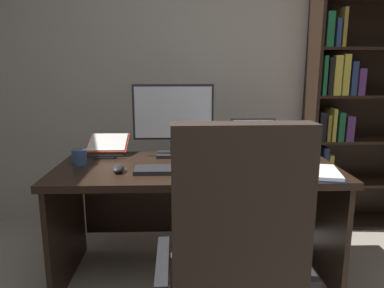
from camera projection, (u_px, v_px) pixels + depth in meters
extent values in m
cube|color=#B2ADA3|center=(214.00, 66.00, 2.93)|extent=(5.05, 0.12, 2.62)
cube|color=black|center=(196.00, 168.00, 2.11)|extent=(1.66, 0.73, 0.04)
cube|color=black|center=(67.00, 226.00, 2.16)|extent=(0.03, 0.67, 0.68)
cube|color=black|center=(323.00, 223.00, 2.21)|extent=(0.03, 0.67, 0.68)
cube|color=black|center=(194.00, 199.00, 2.51)|extent=(1.54, 0.03, 0.48)
cube|color=black|center=(311.00, 96.00, 2.77)|extent=(0.02, 0.30, 2.16)
cube|color=black|center=(362.00, 94.00, 2.93)|extent=(0.98, 0.01, 2.16)
cube|color=black|center=(358.00, 221.00, 3.01)|extent=(0.93, 0.28, 0.02)
cube|color=maroon|center=(312.00, 207.00, 2.92)|extent=(0.03, 0.18, 0.28)
cube|color=olive|center=(317.00, 211.00, 2.95)|extent=(0.06, 0.22, 0.19)
cube|color=navy|center=(326.00, 206.00, 2.94)|extent=(0.06, 0.22, 0.29)
cube|color=maroon|center=(332.00, 212.00, 2.95)|extent=(0.04, 0.22, 0.19)
cube|color=black|center=(362.00, 181.00, 2.94)|extent=(0.93, 0.28, 0.02)
cube|color=navy|center=(313.00, 170.00, 2.88)|extent=(0.03, 0.23, 0.21)
cube|color=navy|center=(320.00, 164.00, 2.87)|extent=(0.04, 0.23, 0.30)
cube|color=gold|center=(327.00, 168.00, 2.86)|extent=(0.03, 0.19, 0.24)
cube|color=black|center=(366.00, 140.00, 2.86)|extent=(0.93, 0.28, 0.02)
cube|color=black|center=(319.00, 126.00, 2.77)|extent=(0.05, 0.17, 0.23)
cube|color=olive|center=(324.00, 127.00, 2.80)|extent=(0.03, 0.22, 0.21)
cube|color=gold|center=(330.00, 124.00, 2.78)|extent=(0.03, 0.19, 0.25)
cube|color=#195633|center=(337.00, 126.00, 2.78)|extent=(0.05, 0.17, 0.22)
cube|color=#512D66|center=(345.00, 127.00, 2.80)|extent=(0.06, 0.20, 0.20)
cube|color=black|center=(371.00, 96.00, 2.79)|extent=(0.93, 0.28, 0.02)
cube|color=#195633|center=(320.00, 76.00, 2.71)|extent=(0.03, 0.21, 0.29)
cube|color=black|center=(326.00, 76.00, 2.71)|extent=(0.03, 0.21, 0.28)
cube|color=gold|center=(334.00, 75.00, 2.69)|extent=(0.06, 0.17, 0.29)
cube|color=gold|center=(341.00, 75.00, 2.71)|extent=(0.05, 0.20, 0.30)
cube|color=navy|center=(350.00, 78.00, 2.70)|extent=(0.04, 0.17, 0.25)
cube|color=#512D66|center=(357.00, 82.00, 2.72)|extent=(0.05, 0.20, 0.20)
cube|color=black|center=(376.00, 49.00, 2.71)|extent=(0.93, 0.28, 0.02)
cube|color=#195633|center=(325.00, 31.00, 2.65)|extent=(0.05, 0.23, 0.25)
cube|color=navy|center=(333.00, 34.00, 2.65)|extent=(0.03, 0.22, 0.20)
cube|color=olive|center=(340.00, 28.00, 2.64)|extent=(0.03, 0.20, 0.28)
cube|color=black|center=(381.00, 0.00, 2.64)|extent=(0.93, 0.28, 0.02)
cube|color=#2D231E|center=(230.00, 288.00, 1.49)|extent=(0.51, 0.49, 0.07)
cube|color=#2D231E|center=(241.00, 223.00, 1.21)|extent=(0.48, 0.11, 0.70)
cube|color=#232326|center=(163.00, 262.00, 1.45)|extent=(0.06, 0.38, 0.04)
cube|color=#232326|center=(297.00, 259.00, 1.47)|extent=(0.06, 0.38, 0.04)
cube|color=#232326|center=(174.00, 154.00, 2.33)|extent=(0.22, 0.16, 0.02)
cylinder|color=#232326|center=(174.00, 146.00, 2.32)|extent=(0.04, 0.04, 0.09)
cube|color=#232326|center=(173.00, 112.00, 2.28)|extent=(0.52, 0.02, 0.36)
cube|color=silver|center=(173.00, 112.00, 2.26)|extent=(0.49, 0.00, 0.33)
cube|color=#232326|center=(257.00, 155.00, 2.31)|extent=(0.31, 0.22, 0.02)
cube|color=#2D2D30|center=(257.00, 154.00, 2.29)|extent=(0.26, 0.12, 0.00)
cube|color=#232326|center=(253.00, 134.00, 2.42)|extent=(0.31, 0.05, 0.21)
cube|color=silver|center=(253.00, 134.00, 2.41)|extent=(0.28, 0.04, 0.19)
cube|color=#232326|center=(172.00, 170.00, 1.97)|extent=(0.42, 0.15, 0.02)
ellipsoid|color=#232326|center=(118.00, 169.00, 1.96)|extent=(0.06, 0.10, 0.04)
cube|color=#232326|center=(105.00, 156.00, 2.30)|extent=(0.14, 0.12, 0.01)
cube|color=#232326|center=(104.00, 156.00, 2.25)|extent=(0.24, 0.01, 0.01)
cube|color=#DB422D|center=(108.00, 143.00, 2.39)|extent=(0.27, 0.21, 0.09)
cube|color=silver|center=(108.00, 142.00, 2.38)|extent=(0.25, 0.19, 0.08)
cube|color=navy|center=(275.00, 172.00, 1.96)|extent=(0.28, 0.33, 0.01)
cube|color=navy|center=(318.00, 174.00, 1.93)|extent=(0.28, 0.33, 0.01)
cube|color=silver|center=(275.00, 170.00, 1.96)|extent=(0.26, 0.31, 0.02)
cube|color=silver|center=(318.00, 171.00, 1.92)|extent=(0.26, 0.31, 0.02)
cylinder|color=#B7B7BC|center=(296.00, 171.00, 1.94)|extent=(0.07, 0.26, 0.02)
cube|color=silver|center=(226.00, 161.00, 2.19)|extent=(0.17, 0.22, 0.01)
cylinder|color=black|center=(230.00, 159.00, 2.18)|extent=(0.14, 0.02, 0.01)
cylinder|color=#334C7A|center=(79.00, 157.00, 2.12)|extent=(0.09, 0.09, 0.09)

